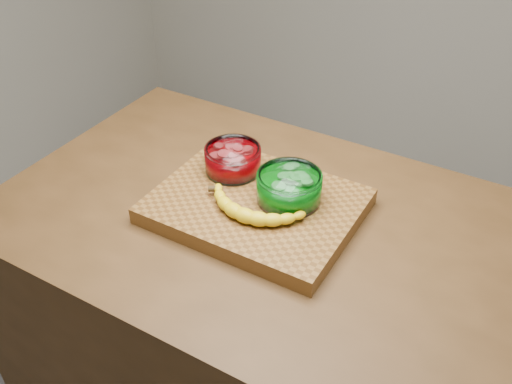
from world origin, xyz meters
The scene contains 5 objects.
counter centered at (0.00, 0.00, 0.45)m, with size 1.20×0.80×0.90m, color #4B3016.
cutting_board centered at (0.00, 0.00, 0.92)m, with size 0.45×0.35×0.04m, color brown.
bowl_red centered at (-0.11, 0.07, 0.97)m, with size 0.13×0.13×0.06m.
bowl_green centered at (0.06, 0.04, 0.97)m, with size 0.15×0.15×0.07m.
banana centered at (0.02, -0.05, 0.96)m, with size 0.26×0.12×0.04m, color yellow, non-canonical shape.
Camera 1 is at (0.52, -0.88, 1.72)m, focal length 40.00 mm.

